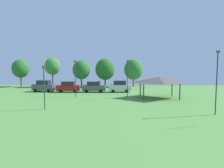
{
  "coord_description": "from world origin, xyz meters",
  "views": [
    {
      "loc": [
        1.84,
        3.81,
        5.35
      ],
      "look_at": [
        1.58,
        15.12,
        4.35
      ],
      "focal_mm": 32.0,
      "sensor_mm": 36.0,
      "label": 1
    }
  ],
  "objects_px": {
    "parked_car_rightmost_in_row": "(120,86)",
    "park_pavilion": "(159,80)",
    "treeline_tree_0": "(21,69)",
    "parked_car_leftmost": "(44,86)",
    "parked_car_third_from_left": "(94,87)",
    "light_post_3": "(217,79)",
    "treeline_tree_4": "(134,69)",
    "light_post_1": "(44,85)",
    "light_post_0": "(75,77)",
    "treeline_tree_2": "(81,70)",
    "parked_car_second_from_left": "(68,87)",
    "light_post_2": "(127,77)",
    "treeline_tree_1": "(52,66)",
    "treeline_tree_3": "(105,69)"
  },
  "relations": [
    {
      "from": "parked_car_rightmost_in_row",
      "to": "park_pavilion",
      "type": "height_order",
      "value": "park_pavilion"
    },
    {
      "from": "treeline_tree_0",
      "to": "parked_car_rightmost_in_row",
      "type": "bearing_deg",
      "value": -22.42
    },
    {
      "from": "parked_car_leftmost",
      "to": "parked_car_third_from_left",
      "type": "height_order",
      "value": "parked_car_leftmost"
    },
    {
      "from": "light_post_3",
      "to": "treeline_tree_4",
      "type": "distance_m",
      "value": 31.42
    },
    {
      "from": "light_post_1",
      "to": "light_post_3",
      "type": "distance_m",
      "value": 20.08
    },
    {
      "from": "light_post_0",
      "to": "treeline_tree_4",
      "type": "distance_m",
      "value": 21.88
    },
    {
      "from": "light_post_3",
      "to": "treeline_tree_2",
      "type": "relative_size",
      "value": 1.02
    },
    {
      "from": "parked_car_second_from_left",
      "to": "light_post_2",
      "type": "height_order",
      "value": "light_post_2"
    },
    {
      "from": "treeline_tree_1",
      "to": "treeline_tree_4",
      "type": "xyz_separation_m",
      "value": [
        21.13,
        1.09,
        -0.8
      ]
    },
    {
      "from": "light_post_0",
      "to": "parked_car_third_from_left",
      "type": "bearing_deg",
      "value": 70.97
    },
    {
      "from": "treeline_tree_3",
      "to": "treeline_tree_2",
      "type": "bearing_deg",
      "value": -163.45
    },
    {
      "from": "treeline_tree_2",
      "to": "treeline_tree_1",
      "type": "bearing_deg",
      "value": 173.21
    },
    {
      "from": "light_post_2",
      "to": "park_pavilion",
      "type": "bearing_deg",
      "value": 2.48
    },
    {
      "from": "parked_car_rightmost_in_row",
      "to": "light_post_3",
      "type": "relative_size",
      "value": 0.65
    },
    {
      "from": "light_post_0",
      "to": "treeline_tree_3",
      "type": "distance_m",
      "value": 18.79
    },
    {
      "from": "park_pavilion",
      "to": "light_post_2",
      "type": "xyz_separation_m",
      "value": [
        -5.35,
        -0.23,
        0.51
      ]
    },
    {
      "from": "parked_car_leftmost",
      "to": "park_pavilion",
      "type": "xyz_separation_m",
      "value": [
        22.55,
        -7.85,
        1.89
      ]
    },
    {
      "from": "treeline_tree_0",
      "to": "treeline_tree_2",
      "type": "distance_m",
      "value": 16.3
    },
    {
      "from": "light_post_3",
      "to": "treeline_tree_2",
      "type": "xyz_separation_m",
      "value": [
        -19.94,
        28.72,
        0.53
      ]
    },
    {
      "from": "parked_car_third_from_left",
      "to": "light_post_0",
      "type": "height_order",
      "value": "light_post_0"
    },
    {
      "from": "light_post_0",
      "to": "treeline_tree_1",
      "type": "relative_size",
      "value": 0.84
    },
    {
      "from": "treeline_tree_2",
      "to": "parked_car_leftmost",
      "type": "bearing_deg",
      "value": -125.15
    },
    {
      "from": "parked_car_leftmost",
      "to": "parked_car_rightmost_in_row",
      "type": "relative_size",
      "value": 1.06
    },
    {
      "from": "parked_car_second_from_left",
      "to": "park_pavilion",
      "type": "distance_m",
      "value": 18.75
    },
    {
      "from": "light_post_2",
      "to": "treeline_tree_0",
      "type": "bearing_deg",
      "value": 145.76
    },
    {
      "from": "parked_car_leftmost",
      "to": "light_post_1",
      "type": "bearing_deg",
      "value": -62.01
    },
    {
      "from": "parked_car_third_from_left",
      "to": "parked_car_rightmost_in_row",
      "type": "height_order",
      "value": "parked_car_rightmost_in_row"
    },
    {
      "from": "park_pavilion",
      "to": "treeline_tree_3",
      "type": "relative_size",
      "value": 1.0
    },
    {
      "from": "light_post_0",
      "to": "treeline_tree_4",
      "type": "xyz_separation_m",
      "value": [
        11.57,
        18.55,
        0.96
      ]
    },
    {
      "from": "parked_car_second_from_left",
      "to": "parked_car_rightmost_in_row",
      "type": "xyz_separation_m",
      "value": [
        10.68,
        0.32,
        0.07
      ]
    },
    {
      "from": "treeline_tree_2",
      "to": "parked_car_third_from_left",
      "type": "bearing_deg",
      "value": -65.88
    },
    {
      "from": "light_post_1",
      "to": "parked_car_rightmost_in_row",
      "type": "bearing_deg",
      "value": 60.44
    },
    {
      "from": "parked_car_third_from_left",
      "to": "treeline_tree_2",
      "type": "height_order",
      "value": "treeline_tree_2"
    },
    {
      "from": "parked_car_rightmost_in_row",
      "to": "treeline_tree_3",
      "type": "distance_m",
      "value": 12.26
    },
    {
      "from": "treeline_tree_4",
      "to": "treeline_tree_0",
      "type": "bearing_deg",
      "value": -178.53
    },
    {
      "from": "light_post_1",
      "to": "treeline_tree_2",
      "type": "distance_m",
      "value": 26.39
    },
    {
      "from": "parked_car_second_from_left",
      "to": "light_post_1",
      "type": "height_order",
      "value": "light_post_1"
    },
    {
      "from": "parked_car_leftmost",
      "to": "parked_car_second_from_left",
      "type": "distance_m",
      "value": 5.38
    },
    {
      "from": "light_post_3",
      "to": "parked_car_third_from_left",
      "type": "bearing_deg",
      "value": 129.25
    },
    {
      "from": "parked_car_leftmost",
      "to": "treeline_tree_4",
      "type": "relative_size",
      "value": 0.67
    },
    {
      "from": "light_post_2",
      "to": "light_post_3",
      "type": "xyz_separation_m",
      "value": [
        9.14,
        -11.56,
        0.34
      ]
    },
    {
      "from": "parked_car_rightmost_in_row",
      "to": "light_post_0",
      "type": "height_order",
      "value": "light_post_0"
    },
    {
      "from": "treeline_tree_1",
      "to": "treeline_tree_0",
      "type": "bearing_deg",
      "value": 177.77
    },
    {
      "from": "parked_car_third_from_left",
      "to": "light_post_1",
      "type": "height_order",
      "value": "light_post_1"
    },
    {
      "from": "light_post_2",
      "to": "treeline_tree_2",
      "type": "height_order",
      "value": "treeline_tree_2"
    },
    {
      "from": "light_post_0",
      "to": "light_post_1",
      "type": "height_order",
      "value": "light_post_0"
    },
    {
      "from": "parked_car_rightmost_in_row",
      "to": "park_pavilion",
      "type": "bearing_deg",
      "value": -51.39
    },
    {
      "from": "light_post_1",
      "to": "light_post_3",
      "type": "xyz_separation_m",
      "value": [
        19.92,
        -2.37,
        0.85
      ]
    },
    {
      "from": "parked_car_third_from_left",
      "to": "treeline_tree_2",
      "type": "bearing_deg",
      "value": 116.87
    },
    {
      "from": "light_post_1",
      "to": "light_post_3",
      "type": "relative_size",
      "value": 0.76
    }
  ]
}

